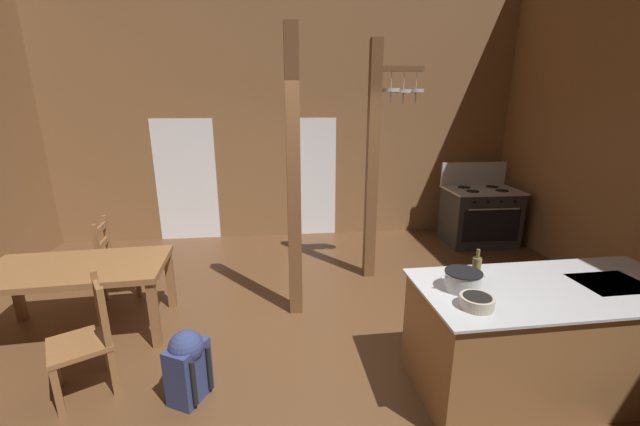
# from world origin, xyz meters

# --- Properties ---
(ground_plane) EXTENTS (8.55, 7.62, 0.10)m
(ground_plane) POSITION_xyz_m (0.00, 0.00, -0.05)
(ground_plane) COLOR brown
(wall_back) EXTENTS (8.55, 0.14, 4.68)m
(wall_back) POSITION_xyz_m (0.00, 3.48, 2.34)
(wall_back) COLOR brown
(wall_back) RESTS_ON ground_plane
(glazed_door_back_left) EXTENTS (1.00, 0.01, 2.05)m
(glazed_door_back_left) POSITION_xyz_m (-1.74, 3.40, 1.02)
(glazed_door_back_left) COLOR white
(glazed_door_back_left) RESTS_ON ground_plane
(glazed_panel_back_right) EXTENTS (0.84, 0.01, 2.05)m
(glazed_panel_back_right) POSITION_xyz_m (0.39, 3.40, 1.02)
(glazed_panel_back_right) COLOR white
(glazed_panel_back_right) RESTS_ON ground_plane
(kitchen_island) EXTENTS (2.18, 1.00, 0.92)m
(kitchen_island) POSITION_xyz_m (1.91, -0.72, 0.46)
(kitchen_island) COLOR brown
(kitchen_island) RESTS_ON ground_plane
(stove_range) EXTENTS (1.15, 0.84, 1.32)m
(stove_range) POSITION_xyz_m (3.13, 2.62, 0.48)
(stove_range) COLOR #2D2D2D
(stove_range) RESTS_ON ground_plane
(support_post_with_pot_rack) EXTENTS (0.68, 0.22, 3.03)m
(support_post_with_pot_rack) POSITION_xyz_m (1.03, 1.58, 1.64)
(support_post_with_pot_rack) COLOR brown
(support_post_with_pot_rack) RESTS_ON ground_plane
(support_post_center) EXTENTS (0.14, 0.14, 3.03)m
(support_post_center) POSITION_xyz_m (-0.05, 0.74, 1.51)
(support_post_center) COLOR brown
(support_post_center) RESTS_ON ground_plane
(dining_table) EXTENTS (1.75, 1.00, 0.74)m
(dining_table) POSITION_xyz_m (-2.24, 0.56, 0.65)
(dining_table) COLOR brown
(dining_table) RESTS_ON ground_plane
(ladderback_chair_near_window) EXTENTS (0.49, 0.49, 0.95)m
(ladderback_chair_near_window) POSITION_xyz_m (-2.21, 1.46, 0.45)
(ladderback_chair_near_window) COLOR brown
(ladderback_chair_near_window) RESTS_ON ground_plane
(ladderback_chair_by_post) EXTENTS (0.60, 0.60, 0.95)m
(ladderback_chair_by_post) POSITION_xyz_m (-1.79, -0.31, 0.45)
(ladderback_chair_by_post) COLOR brown
(ladderback_chair_by_post) RESTS_ON ground_plane
(backpack) EXTENTS (0.38, 0.39, 0.60)m
(backpack) POSITION_xyz_m (-0.97, -0.52, 0.31)
(backpack) COLOR navy
(backpack) RESTS_ON ground_plane
(stockpot_on_counter) EXTENTS (0.35, 0.28, 0.15)m
(stockpot_on_counter) POSITION_xyz_m (1.16, -0.68, 0.99)
(stockpot_on_counter) COLOR #B7BABF
(stockpot_on_counter) RESTS_ON kitchen_island
(mixing_bowl_on_counter) EXTENTS (0.24, 0.24, 0.08)m
(mixing_bowl_on_counter) POSITION_xyz_m (1.13, -0.95, 0.96)
(mixing_bowl_on_counter) COLOR #B2A893
(mixing_bowl_on_counter) RESTS_ON kitchen_island
(bottle_tall_on_counter) EXTENTS (0.07, 0.07, 0.27)m
(bottle_tall_on_counter) POSITION_xyz_m (1.32, -0.57, 1.03)
(bottle_tall_on_counter) COLOR brown
(bottle_tall_on_counter) RESTS_ON kitchen_island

